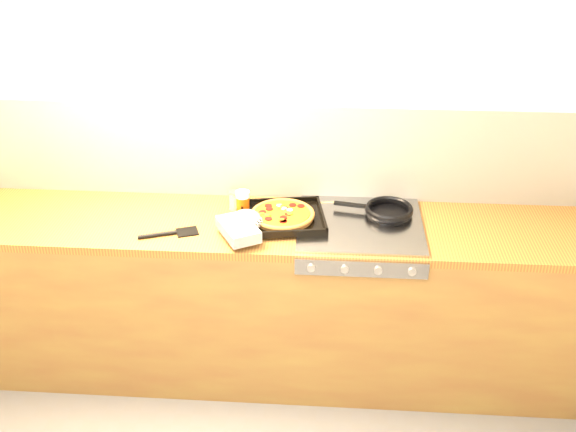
# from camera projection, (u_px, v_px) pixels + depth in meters

# --- Properties ---
(room_shell) EXTENTS (3.20, 3.20, 3.20)m
(room_shell) POSITION_uv_depth(u_px,v_px,m) (273.00, 152.00, 3.42)
(room_shell) COLOR white
(room_shell) RESTS_ON ground
(counter_run) EXTENTS (3.20, 0.62, 0.90)m
(counter_run) POSITION_uv_depth(u_px,v_px,m) (269.00, 298.00, 3.50)
(counter_run) COLOR brown
(counter_run) RESTS_ON ground
(stovetop) EXTENTS (0.60, 0.56, 0.02)m
(stovetop) POSITION_uv_depth(u_px,v_px,m) (360.00, 225.00, 3.26)
(stovetop) COLOR #949599
(stovetop) RESTS_ON counter_run
(pizza_on_tray) EXTENTS (0.54, 0.52, 0.07)m
(pizza_on_tray) POSITION_uv_depth(u_px,v_px,m) (270.00, 218.00, 3.23)
(pizza_on_tray) COLOR black
(pizza_on_tray) RESTS_ON stovetop
(frying_pan) EXTENTS (0.41, 0.28, 0.04)m
(frying_pan) POSITION_uv_depth(u_px,v_px,m) (388.00, 211.00, 3.32)
(frying_pan) COLOR black
(frying_pan) RESTS_ON stovetop
(tomato_can) EXTENTS (0.08, 0.08, 0.10)m
(tomato_can) POSITION_uv_depth(u_px,v_px,m) (236.00, 200.00, 3.39)
(tomato_can) COLOR maroon
(tomato_can) RESTS_ON counter_run
(juice_glass) EXTENTS (0.08, 0.08, 0.11)m
(juice_glass) POSITION_uv_depth(u_px,v_px,m) (243.00, 202.00, 3.35)
(juice_glass) COLOR #C64C0B
(juice_glass) RESTS_ON counter_run
(wooden_spoon) EXTENTS (0.30, 0.07, 0.02)m
(wooden_spoon) POSITION_uv_depth(u_px,v_px,m) (320.00, 204.00, 3.44)
(wooden_spoon) COLOR #A87E47
(wooden_spoon) RESTS_ON counter_run
(black_spatula) EXTENTS (0.28, 0.15, 0.02)m
(black_spatula) POSITION_uv_depth(u_px,v_px,m) (170.00, 233.00, 3.18)
(black_spatula) COLOR black
(black_spatula) RESTS_ON counter_run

